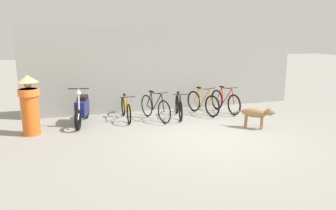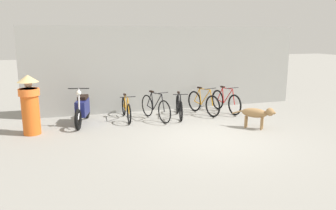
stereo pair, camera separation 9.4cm
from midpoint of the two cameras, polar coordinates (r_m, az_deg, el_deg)
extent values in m
plane|color=gray|center=(8.44, 7.97, -5.82)|extent=(60.00, 60.00, 0.00)
cube|color=gray|center=(11.44, 0.42, 6.36)|extent=(9.65, 0.20, 2.86)
torus|color=black|center=(9.68, -6.52, -1.55)|extent=(0.07, 0.61, 0.61)
torus|color=black|center=(10.73, -7.46, -0.23)|extent=(0.07, 0.61, 0.61)
cylinder|color=orange|center=(10.04, -6.94, 0.09)|extent=(0.04, 0.53, 0.51)
cylinder|color=orange|center=(10.35, -7.20, 0.35)|extent=(0.03, 0.14, 0.46)
cylinder|color=orange|center=(10.05, -7.02, 1.42)|extent=(0.05, 0.62, 0.06)
cylinder|color=orange|center=(10.54, -7.30, -0.58)|extent=(0.04, 0.41, 0.07)
cylinder|color=orange|center=(10.54, -7.37, 0.69)|extent=(0.04, 0.32, 0.43)
cylinder|color=orange|center=(9.71, -6.63, -0.19)|extent=(0.03, 0.19, 0.45)
cube|color=black|center=(10.35, -7.29, 1.81)|extent=(0.08, 0.18, 0.05)
cylinder|color=black|center=(9.74, -6.74, 1.41)|extent=(0.46, 0.04, 0.02)
torus|color=black|center=(9.67, -0.35, -1.21)|extent=(0.22, 0.68, 0.70)
torus|color=black|center=(10.54, -3.38, -0.10)|extent=(0.22, 0.68, 0.70)
cylinder|color=black|center=(9.96, -1.59, 0.52)|extent=(0.16, 0.51, 0.58)
cylinder|color=black|center=(10.21, -2.46, 0.71)|extent=(0.06, 0.13, 0.53)
cylinder|color=black|center=(9.95, -1.76, 2.05)|extent=(0.19, 0.59, 0.06)
cylinder|color=black|center=(10.38, -2.85, -0.44)|extent=(0.13, 0.39, 0.08)
cylinder|color=black|center=(10.37, -3.01, 1.03)|extent=(0.11, 0.31, 0.49)
cylinder|color=black|center=(9.68, -0.60, 0.34)|extent=(0.08, 0.18, 0.52)
cube|color=black|center=(10.20, -2.62, 2.36)|extent=(0.11, 0.19, 0.05)
cylinder|color=black|center=(9.69, -0.85, 2.12)|extent=(0.45, 0.14, 0.02)
torus|color=black|center=(9.93, 2.54, -1.09)|extent=(0.19, 0.62, 0.62)
torus|color=black|center=(10.91, 1.92, 0.12)|extent=(0.19, 0.62, 0.62)
cylinder|color=black|center=(10.27, 2.30, 0.50)|extent=(0.14, 0.49, 0.52)
cylinder|color=black|center=(10.55, 2.12, 0.74)|extent=(0.06, 0.13, 0.47)
cylinder|color=black|center=(10.27, 2.27, 1.83)|extent=(0.16, 0.57, 0.06)
cylinder|color=black|center=(10.73, 2.03, -0.21)|extent=(0.11, 0.38, 0.07)
cylinder|color=black|center=(10.73, 2.01, 1.06)|extent=(0.10, 0.30, 0.43)
cylinder|color=black|center=(9.96, 2.50, 0.27)|extent=(0.07, 0.18, 0.46)
cube|color=black|center=(10.55, 2.10, 2.19)|extent=(0.11, 0.19, 0.05)
cylinder|color=black|center=(9.98, 2.47, 1.85)|extent=(0.45, 0.13, 0.02)
torus|color=black|center=(10.54, 8.05, -0.20)|extent=(0.24, 0.69, 0.70)
torus|color=black|center=(11.26, 4.88, 0.68)|extent=(0.24, 0.69, 0.70)
cylinder|color=orange|center=(10.77, 6.80, 1.34)|extent=(0.15, 0.47, 0.58)
cylinder|color=orange|center=(10.98, 5.89, 1.48)|extent=(0.06, 0.13, 0.53)
cylinder|color=orange|center=(10.76, 6.67, 2.75)|extent=(0.17, 0.54, 0.06)
cylinder|color=orange|center=(11.13, 5.44, 0.39)|extent=(0.12, 0.36, 0.08)
cylinder|color=orange|center=(11.12, 5.31, 1.76)|extent=(0.10, 0.28, 0.49)
cylinder|color=orange|center=(10.54, 7.84, 1.22)|extent=(0.07, 0.17, 0.52)
cube|color=black|center=(10.97, 5.76, 3.02)|extent=(0.12, 0.19, 0.05)
cylinder|color=black|center=(10.54, 7.63, 2.85)|extent=(0.45, 0.15, 0.02)
torus|color=black|center=(10.89, 11.77, 0.02)|extent=(0.15, 0.69, 0.69)
torus|color=black|center=(11.66, 8.87, 0.93)|extent=(0.15, 0.69, 0.69)
cylinder|color=red|center=(11.14, 10.64, 1.51)|extent=(0.10, 0.48, 0.57)
cylinder|color=red|center=(11.37, 9.81, 1.67)|extent=(0.05, 0.13, 0.52)
cylinder|color=red|center=(11.13, 10.55, 2.86)|extent=(0.11, 0.56, 0.06)
cylinder|color=red|center=(11.52, 9.38, 0.65)|extent=(0.08, 0.37, 0.08)
cylinder|color=red|center=(11.51, 9.28, 1.95)|extent=(0.07, 0.29, 0.48)
cylinder|color=red|center=(10.89, 11.60, 1.37)|extent=(0.05, 0.18, 0.51)
cube|color=black|center=(11.36, 9.72, 3.14)|extent=(0.10, 0.19, 0.05)
cylinder|color=black|center=(10.90, 11.43, 2.93)|extent=(0.46, 0.09, 0.02)
torus|color=black|center=(9.33, -15.11, -2.48)|extent=(0.24, 0.60, 0.59)
torus|color=black|center=(10.60, -13.69, -0.67)|extent=(0.24, 0.60, 0.59)
cube|color=navy|center=(9.92, -14.41, -0.40)|extent=(0.47, 0.85, 0.44)
cube|color=black|center=(10.00, -14.34, 1.30)|extent=(0.36, 0.56, 0.10)
cylinder|color=silver|center=(9.46, -14.98, 0.89)|extent=(0.08, 0.16, 0.63)
cylinder|color=silver|center=(9.40, -15.02, -1.74)|extent=(0.09, 0.23, 0.23)
cylinder|color=black|center=(9.45, -15.02, 2.80)|extent=(0.57, 0.17, 0.03)
sphere|color=silver|center=(9.44, -15.02, 2.05)|extent=(0.17, 0.17, 0.14)
ellipsoid|color=#997247|center=(9.46, 15.09, -1.33)|extent=(0.69, 0.69, 0.26)
cylinder|color=#997247|center=(9.56, 16.39, -2.97)|extent=(0.08, 0.08, 0.35)
cylinder|color=#997247|center=(9.42, 16.22, -3.18)|extent=(0.08, 0.08, 0.35)
cylinder|color=#997247|center=(9.64, 13.82, -2.69)|extent=(0.08, 0.08, 0.35)
cylinder|color=#997247|center=(9.50, 13.61, -2.89)|extent=(0.08, 0.08, 0.35)
sphere|color=#997247|center=(9.37, 17.61, -1.16)|extent=(0.32, 0.32, 0.22)
ellipsoid|color=#997247|center=(9.36, 18.18, -1.31)|extent=(0.15, 0.15, 0.09)
cylinder|color=#997247|center=(9.57, 12.27, -1.19)|extent=(0.24, 0.24, 0.14)
cylinder|color=orange|center=(9.28, -22.54, -1.08)|extent=(0.59, 0.59, 1.22)
cylinder|color=orange|center=(9.18, -22.80, 2.10)|extent=(0.70, 0.70, 0.18)
sphere|color=tan|center=(9.15, -22.91, 3.37)|extent=(0.26, 0.26, 0.19)
cone|color=tan|center=(9.13, -22.98, 4.28)|extent=(0.71, 0.71, 0.19)
camera|label=1|loc=(0.05, -89.71, 0.06)|focal=35.00mm
camera|label=2|loc=(0.05, 90.29, -0.06)|focal=35.00mm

